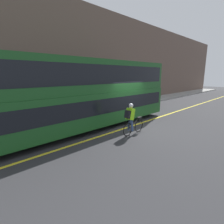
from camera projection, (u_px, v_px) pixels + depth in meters
ground_plane at (133, 126)px, 10.05m from camera, size 80.00×80.00×0.00m
road_center_line at (133, 126)px, 10.06m from camera, size 50.00×0.14×0.01m
sidewalk_curb at (83, 112)px, 13.45m from camera, size 60.00×2.30×0.14m
building_facade at (71, 57)px, 13.48m from camera, size 60.00×0.30×8.41m
bus at (84, 92)px, 9.19m from camera, size 11.36×2.54×3.63m
cyclist_on_bike at (132, 118)px, 8.37m from camera, size 1.51×0.32×1.56m
trash_bin at (72, 107)px, 12.57m from camera, size 0.54×0.54×0.87m
street_sign_post at (51, 94)px, 11.30m from camera, size 0.36×0.09×2.78m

